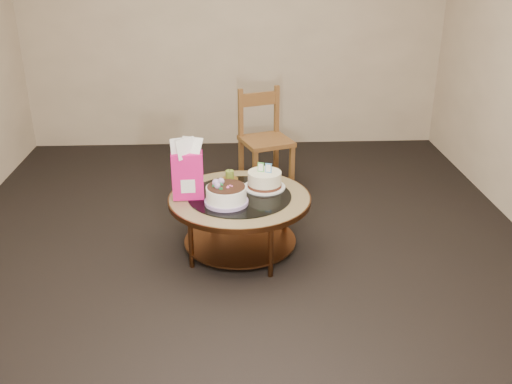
{
  "coord_description": "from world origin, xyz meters",
  "views": [
    {
      "loc": [
        -0.06,
        -3.71,
        2.12
      ],
      "look_at": [
        0.12,
        0.02,
        0.47
      ],
      "focal_mm": 40.0,
      "sensor_mm": 36.0,
      "label": 1
    }
  ],
  "objects_px": {
    "coffee_table": "(240,206)",
    "cream_cake": "(265,180)",
    "decorated_cake": "(226,196)",
    "dining_chair": "(265,139)",
    "gift_bag": "(187,169)"
  },
  "relations": [
    {
      "from": "coffee_table",
      "to": "cream_cake",
      "type": "bearing_deg",
      "value": 35.7
    },
    {
      "from": "decorated_cake",
      "to": "cream_cake",
      "type": "xyz_separation_m",
      "value": [
        0.28,
        0.26,
        0.0
      ]
    },
    {
      "from": "coffee_table",
      "to": "dining_chair",
      "type": "xyz_separation_m",
      "value": [
        0.26,
        1.26,
        0.08
      ]
    },
    {
      "from": "cream_cake",
      "to": "dining_chair",
      "type": "relative_size",
      "value": 0.34
    },
    {
      "from": "coffee_table",
      "to": "gift_bag",
      "type": "distance_m",
      "value": 0.46
    },
    {
      "from": "cream_cake",
      "to": "coffee_table",
      "type": "bearing_deg",
      "value": -124.7
    },
    {
      "from": "coffee_table",
      "to": "gift_bag",
      "type": "xyz_separation_m",
      "value": [
        -0.36,
        -0.01,
        0.29
      ]
    },
    {
      "from": "gift_bag",
      "to": "dining_chair",
      "type": "xyz_separation_m",
      "value": [
        0.62,
        1.27,
        -0.21
      ]
    },
    {
      "from": "decorated_cake",
      "to": "dining_chair",
      "type": "bearing_deg",
      "value": 75.8
    },
    {
      "from": "coffee_table",
      "to": "cream_cake",
      "type": "relative_size",
      "value": 3.33
    },
    {
      "from": "coffee_table",
      "to": "cream_cake",
      "type": "distance_m",
      "value": 0.27
    },
    {
      "from": "coffee_table",
      "to": "decorated_cake",
      "type": "height_order",
      "value": "decorated_cake"
    },
    {
      "from": "coffee_table",
      "to": "decorated_cake",
      "type": "distance_m",
      "value": 0.21
    },
    {
      "from": "decorated_cake",
      "to": "coffee_table",
      "type": "bearing_deg",
      "value": 52.64
    },
    {
      "from": "cream_cake",
      "to": "dining_chair",
      "type": "distance_m",
      "value": 1.13
    }
  ]
}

